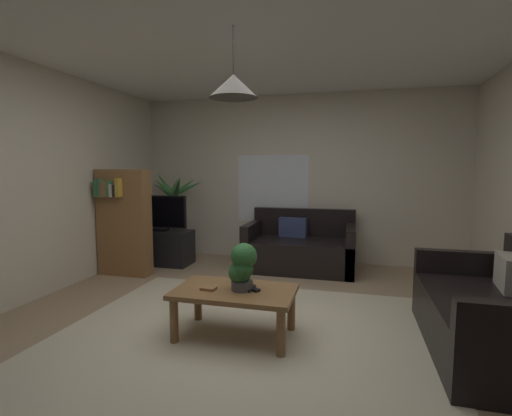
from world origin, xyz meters
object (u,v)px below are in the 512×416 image
Objects in this scene: tv_stand at (161,247)px; bookshelf_corner at (124,221)px; tv at (160,213)px; remote_on_table_1 at (252,289)px; couch_under_window at (300,250)px; potted_palm_corner at (174,216)px; remote_on_table_0 at (250,288)px; pendant_lamp at (233,86)px; couch_right_side at (497,319)px; potted_plant_on_table at (242,266)px; book_on_table_0 at (209,288)px; coffee_table at (235,297)px.

bookshelf_corner reaches higher than tv_stand.
remote_on_table_1 is at bearing -45.47° from tv.
tv is (-2.03, -0.27, 0.49)m from couch_under_window.
tv is 0.60× the size of potted_palm_corner.
bookshelf_corner reaches higher than remote_on_table_0.
couch_under_window is 1.07× the size of bookshelf_corner.
remote_on_table_1 is at bearing 7.48° from pendant_lamp.
potted_palm_corner is (-1.94, 2.46, 0.24)m from remote_on_table_0.
bookshelf_corner is (-4.00, 1.16, 0.45)m from couch_right_side.
bookshelf_corner reaches higher than potted_palm_corner.
pendant_lamp is (1.80, -1.99, 1.29)m from tv.
potted_palm_corner is at bearing 126.19° from pendant_lamp.
couch_right_side reaches higher than tv_stand.
tv_stand is 0.62m from potted_palm_corner.
bookshelf_corner is at bearing -106.30° from tv_stand.
tv is 0.60× the size of bookshelf_corner.
pendant_lamp is (-0.14, -0.02, 1.64)m from remote_on_table_1.
potted_plant_on_table is 2.74m from tv.
couch_under_window is 2.05m from tv_stand.
remote_on_table_0 is (0.34, 0.08, -0.00)m from book_on_table_0.
remote_on_table_0 reaches higher than coffee_table.
tv_stand is (-3.81, 1.80, -0.02)m from couch_right_side.
couch_under_window is 1.66× the size of tv_stand.
bookshelf_corner reaches higher than book_on_table_0.
couch_under_window is at bearing 84.17° from pendant_lamp.
remote_on_table_1 is (0.35, 0.08, -0.00)m from book_on_table_0.
tv reaches higher than remote_on_table_0.
bookshelf_corner is at bearing -106.25° from couch_right_side.
bookshelf_corner is 2.54× the size of pendant_lamp.
coffee_table is 1.71m from pendant_lamp.
pendant_lamp is at bearing -83.86° from couch_right_side.
remote_on_table_1 is at bearing 13.36° from book_on_table_0.
couch_right_side is at bearing 7.22° from book_on_table_0.
remote_on_table_0 is 2.78m from tv_stand.
tv_stand is at bearing 79.23° from remote_on_table_1.
tv_stand reaches higher than remote_on_table_0.
coffee_table is at bearing -166.92° from remote_on_table_0.
couch_under_window and couch_right_side have the same top height.
bookshelf_corner is at bearing 140.89° from book_on_table_0.
remote_on_table_1 is 0.11× the size of potted_palm_corner.
couch_right_side is 1.90m from remote_on_table_0.
couch_right_side is 1.98m from potted_plant_on_table.
remote_on_table_0 is (-0.10, -2.24, 0.14)m from couch_under_window.
potted_plant_on_table is 0.28× the size of potted_palm_corner.
couch_right_side is 9.67× the size of remote_on_table_0.
pendant_lamp is (1.80, -2.02, 1.80)m from tv_stand.
potted_plant_on_table is 1.45m from pendant_lamp.
couch_under_window is 2.11m from tv.
couch_under_window reaches higher than book_on_table_0.
coffee_table is 2.53× the size of potted_plant_on_table.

